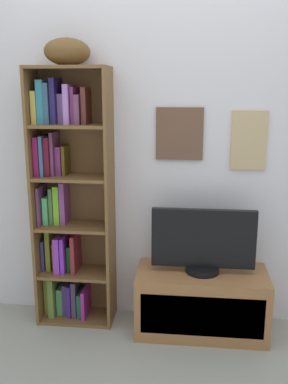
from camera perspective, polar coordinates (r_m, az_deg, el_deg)
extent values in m
cube|color=silver|center=(2.89, 2.21, 6.87)|extent=(4.80, 0.06, 2.51)
cube|color=brown|center=(2.84, 4.76, 7.73)|extent=(0.31, 0.02, 0.34)
cube|color=#9D9AB7|center=(2.84, 4.76, 7.72)|extent=(0.26, 0.01, 0.29)
cube|color=tan|center=(2.87, 13.81, 6.70)|extent=(0.23, 0.02, 0.38)
cube|color=gray|center=(2.86, 13.82, 6.69)|extent=(0.18, 0.01, 0.33)
cube|color=brown|center=(2.97, -14.03, -0.99)|extent=(0.02, 0.27, 1.73)
cube|color=brown|center=(2.84, -4.54, -1.29)|extent=(0.02, 0.27, 1.73)
cube|color=brown|center=(3.02, -8.73, -0.51)|extent=(0.52, 0.01, 1.73)
cube|color=brown|center=(3.22, -8.78, -16.04)|extent=(0.48, 0.26, 0.02)
cube|color=brown|center=(3.07, -9.01, -10.53)|extent=(0.48, 0.26, 0.02)
cube|color=brown|center=(2.95, -9.26, -4.51)|extent=(0.48, 0.26, 0.02)
cube|color=brown|center=(2.86, -9.51, 1.94)|extent=(0.48, 0.26, 0.02)
cube|color=brown|center=(2.81, -9.79, 8.71)|extent=(0.48, 0.26, 0.02)
cube|color=brown|center=(2.81, -10.09, 16.02)|extent=(0.48, 0.26, 0.02)
cube|color=olive|center=(3.25, -12.46, -13.04)|extent=(0.03, 0.16, 0.27)
cube|color=olive|center=(3.22, -11.84, -13.11)|extent=(0.04, 0.20, 0.29)
cube|color=#518F57|center=(3.25, -10.84, -13.73)|extent=(0.04, 0.15, 0.20)
cube|color=#3B2A5A|center=(3.22, -10.16, -13.55)|extent=(0.03, 0.17, 0.24)
cube|color=navy|center=(3.20, -9.63, -13.65)|extent=(0.03, 0.19, 0.24)
cube|color=#433350|center=(3.19, -8.99, -13.48)|extent=(0.03, 0.18, 0.26)
cube|color=#1F5337|center=(3.20, -8.24, -14.25)|extent=(0.03, 0.19, 0.18)
cube|color=#9C2390|center=(3.17, -7.73, -14.13)|extent=(0.02, 0.21, 0.21)
cube|color=navy|center=(3.12, -12.90, -7.90)|extent=(0.02, 0.17, 0.22)
cube|color=olive|center=(3.11, -12.32, -7.32)|extent=(0.03, 0.16, 0.29)
cube|color=brown|center=(3.12, -11.58, -8.15)|extent=(0.02, 0.14, 0.19)
cube|color=purple|center=(3.07, -11.10, -7.87)|extent=(0.04, 0.21, 0.25)
cube|color=purple|center=(3.06, -10.39, -7.90)|extent=(0.03, 0.20, 0.25)
cube|color=#16501A|center=(3.08, -9.59, -8.42)|extent=(0.03, 0.16, 0.18)
cube|color=maroon|center=(3.04, -9.06, -7.85)|extent=(0.03, 0.21, 0.27)
cube|color=#693762|center=(3.00, -13.37, -1.58)|extent=(0.02, 0.20, 0.26)
cube|color=#53B973|center=(3.01, -12.61, -2.20)|extent=(0.03, 0.16, 0.19)
cube|color=#4F7742|center=(3.00, -11.95, -1.64)|extent=(0.02, 0.15, 0.25)
cube|color=#71BE27|center=(2.99, -11.26, -1.53)|extent=(0.04, 0.16, 0.26)
cube|color=#833E8B|center=(2.97, -10.52, -1.31)|extent=(0.03, 0.15, 0.29)
cube|color=#761449|center=(2.93, -13.60, 4.76)|extent=(0.03, 0.21, 0.26)
cube|color=#375A85|center=(2.91, -12.96, 4.82)|extent=(0.02, 0.21, 0.26)
cube|color=#561020|center=(2.91, -12.32, 4.76)|extent=(0.03, 0.19, 0.25)
cube|color=#663257|center=(2.91, -11.73, 5.09)|extent=(0.02, 0.18, 0.29)
cube|color=#6D2867|center=(2.92, -11.02, 4.20)|extent=(0.04, 0.15, 0.19)
cube|color=#513F11|center=(2.91, -10.37, 4.24)|extent=(0.02, 0.14, 0.19)
cube|color=gold|center=(2.90, -13.91, 10.91)|extent=(0.03, 0.20, 0.21)
cube|color=teal|center=(2.89, -13.14, 11.61)|extent=(0.04, 0.19, 0.27)
cube|color=#2F4F6A|center=(2.87, -12.38, 11.45)|extent=(0.03, 0.20, 0.26)
cube|color=#231A52|center=(2.87, -11.60, 11.79)|extent=(0.03, 0.19, 0.29)
cube|color=slate|center=(2.87, -10.64, 10.86)|extent=(0.04, 0.15, 0.19)
cube|color=#A670C8|center=(2.84, -9.89, 11.46)|extent=(0.04, 0.20, 0.25)
cube|color=#832E70|center=(2.84, -9.16, 11.32)|extent=(0.02, 0.17, 0.23)
cube|color=#67385A|center=(2.82, -8.55, 10.86)|extent=(0.03, 0.19, 0.19)
cube|color=brown|center=(2.82, -7.72, 11.33)|extent=(0.03, 0.17, 0.23)
ellipsoid|color=brown|center=(2.81, -10.17, 17.93)|extent=(0.34, 0.29, 0.17)
cube|color=#97633A|center=(2.98, 7.63, -14.23)|extent=(0.86, 0.40, 0.42)
cube|color=brown|center=(2.81, 7.72, -16.09)|extent=(0.77, 0.01, 0.27)
cylinder|color=black|center=(2.88, 7.78, -10.15)|extent=(0.22, 0.22, 0.04)
cube|color=black|center=(2.80, 7.92, -6.14)|extent=(0.67, 0.04, 0.39)
cube|color=slate|center=(2.79, 7.93, -6.23)|extent=(0.63, 0.01, 0.35)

